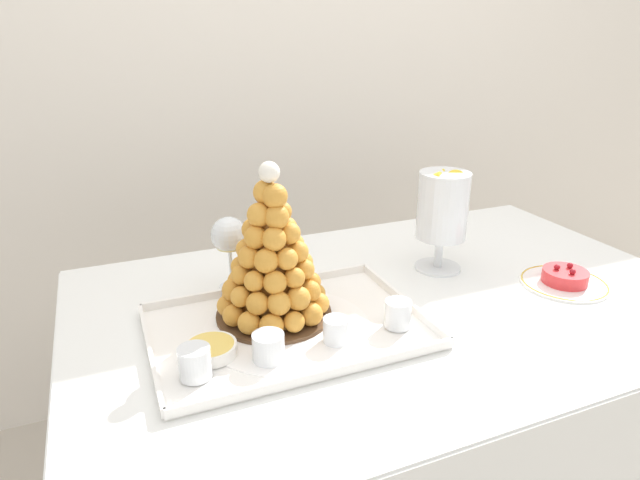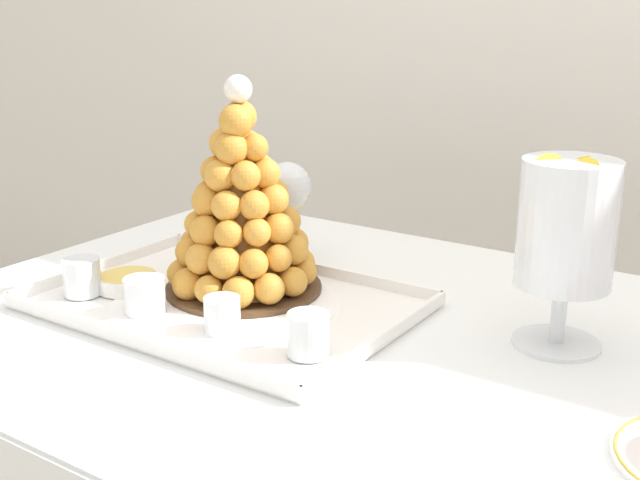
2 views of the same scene
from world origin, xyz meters
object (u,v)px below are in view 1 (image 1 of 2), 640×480
at_px(dessert_cup_centre, 336,331).
at_px(creme_brulee_ramekin, 210,349).
at_px(serving_tray, 288,328).
at_px(fruit_tart_plate, 564,280).
at_px(dessert_cup_mid_left, 268,348).
at_px(dessert_cup_mid_right, 398,315).
at_px(macaron_goblet, 443,207).
at_px(croquembouche, 272,260).
at_px(dessert_cup_left, 195,364).
at_px(wine_glass, 229,237).

bearing_deg(dessert_cup_centre, creme_brulee_ramekin, 168.61).
xyz_separation_m(serving_tray, fruit_tart_plate, (0.67, -0.05, 0.01)).
relative_size(dessert_cup_mid_left, dessert_cup_mid_right, 1.05).
relative_size(dessert_cup_mid_right, macaron_goblet, 0.21).
distance_m(dessert_cup_centre, fruit_tart_plate, 0.61).
xyz_separation_m(croquembouche, fruit_tart_plate, (0.68, -0.11, -0.12)).
xyz_separation_m(dessert_cup_mid_left, macaron_goblet, (0.52, 0.23, 0.13)).
bearing_deg(dessert_cup_left, wine_glass, 66.14).
relative_size(creme_brulee_ramekin, macaron_goblet, 0.37).
relative_size(serving_tray, dessert_cup_centre, 10.89).
distance_m(croquembouche, fruit_tart_plate, 0.70).
height_order(serving_tray, wine_glass, wine_glass).
bearing_deg(dessert_cup_left, fruit_tart_plate, 2.64).
relative_size(creme_brulee_ramekin, wine_glass, 0.56).
height_order(creme_brulee_ramekin, fruit_tart_plate, fruit_tart_plate).
bearing_deg(croquembouche, wine_glass, 104.12).
bearing_deg(dessert_cup_mid_right, dessert_cup_centre, -178.50).
bearing_deg(macaron_goblet, croquembouche, -169.74).
xyz_separation_m(serving_tray, macaron_goblet, (0.45, 0.14, 0.16)).
relative_size(macaron_goblet, fruit_tart_plate, 1.32).
relative_size(croquembouche, macaron_goblet, 1.24).
distance_m(dessert_cup_mid_left, dessert_cup_centre, 0.14).
xyz_separation_m(macaron_goblet, wine_glass, (-0.51, 0.09, -0.04)).
height_order(dessert_cup_mid_right, macaron_goblet, macaron_goblet).
distance_m(croquembouche, dessert_cup_mid_right, 0.27).
bearing_deg(dessert_cup_mid_left, wine_glass, 87.55).
height_order(dessert_cup_left, wine_glass, wine_glass).
bearing_deg(croquembouche, dessert_cup_centre, -60.99).
xyz_separation_m(dessert_cup_left, macaron_goblet, (0.65, 0.23, 0.13)).
distance_m(dessert_cup_left, dessert_cup_centre, 0.27).
relative_size(croquembouche, creme_brulee_ramekin, 3.36).
xyz_separation_m(dessert_cup_mid_right, creme_brulee_ramekin, (-0.37, 0.04, -0.01)).
relative_size(dessert_cup_mid_left, macaron_goblet, 0.22).
height_order(serving_tray, macaron_goblet, macaron_goblet).
distance_m(macaron_goblet, fruit_tart_plate, 0.33).
height_order(dessert_cup_mid_left, wine_glass, wine_glass).
bearing_deg(macaron_goblet, wine_glass, 169.41).
height_order(creme_brulee_ramekin, wine_glass, wine_glass).
relative_size(dessert_cup_left, creme_brulee_ramekin, 0.58).
bearing_deg(wine_glass, dessert_cup_mid_left, -92.45).
height_order(dessert_cup_mid_right, fruit_tart_plate, dessert_cup_mid_right).
distance_m(dessert_cup_centre, dessert_cup_mid_right, 0.14).
bearing_deg(macaron_goblet, dessert_cup_mid_right, -138.09).
bearing_deg(fruit_tart_plate, dessert_cup_mid_right, -176.77).
distance_m(croquembouche, dessert_cup_centre, 0.19).
bearing_deg(croquembouche, dessert_cup_left, -141.59).
bearing_deg(dessert_cup_centre, serving_tray, 128.50).
xyz_separation_m(dessert_cup_mid_left, dessert_cup_mid_right, (0.27, 0.01, 0.00)).
bearing_deg(dessert_cup_mid_left, macaron_goblet, 24.16).
bearing_deg(macaron_goblet, creme_brulee_ramekin, -163.86).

